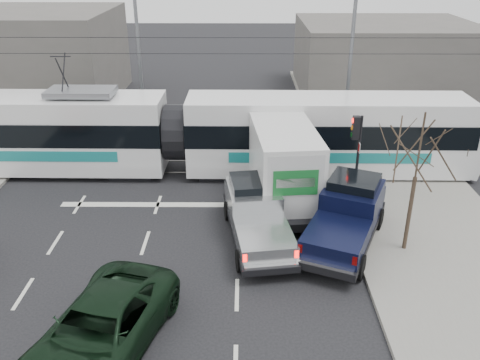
{
  "coord_description": "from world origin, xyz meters",
  "views": [
    {
      "loc": [
        1.88,
        -12.84,
        9.93
      ],
      "look_at": [
        1.76,
        4.62,
        1.8
      ],
      "focal_mm": 38.0,
      "sensor_mm": 36.0,
      "label": 1
    }
  ],
  "objects_px": {
    "street_lamp_near": "(348,46)",
    "traffic_signal": "(356,140)",
    "silver_pickup": "(256,212)",
    "box_truck": "(282,164)",
    "street_lamp_far": "(135,40)",
    "green_car": "(101,329)",
    "tram": "(175,133)",
    "navy_pickup": "(348,214)",
    "bare_tree": "(419,152)"
  },
  "relations": [
    {
      "from": "street_lamp_near",
      "to": "traffic_signal",
      "type": "bearing_deg",
      "value": -96.41
    },
    {
      "from": "silver_pickup",
      "to": "box_truck",
      "type": "bearing_deg",
      "value": 60.61
    },
    {
      "from": "street_lamp_far",
      "to": "green_car",
      "type": "xyz_separation_m",
      "value": [
        2.34,
        -18.48,
        -4.34
      ]
    },
    {
      "from": "tram",
      "to": "box_truck",
      "type": "bearing_deg",
      "value": -31.57
    },
    {
      "from": "street_lamp_far",
      "to": "tram",
      "type": "distance_m",
      "value": 7.86
    },
    {
      "from": "street_lamp_near",
      "to": "box_truck",
      "type": "relative_size",
      "value": 1.29
    },
    {
      "from": "box_truck",
      "to": "silver_pickup",
      "type": "bearing_deg",
      "value": -116.7
    },
    {
      "from": "street_lamp_near",
      "to": "street_lamp_far",
      "type": "distance_m",
      "value": 11.67
    },
    {
      "from": "street_lamp_far",
      "to": "navy_pickup",
      "type": "xyz_separation_m",
      "value": [
        9.83,
        -12.84,
        -3.99
      ]
    },
    {
      "from": "street_lamp_far",
      "to": "bare_tree",
      "type": "bearing_deg",
      "value": -48.88
    },
    {
      "from": "street_lamp_far",
      "to": "traffic_signal",
      "type": "bearing_deg",
      "value": -41.72
    },
    {
      "from": "street_lamp_far",
      "to": "box_truck",
      "type": "distance_m",
      "value": 12.73
    },
    {
      "from": "street_lamp_near",
      "to": "bare_tree",
      "type": "bearing_deg",
      "value": -88.58
    },
    {
      "from": "bare_tree",
      "to": "tram",
      "type": "bearing_deg",
      "value": 142.14
    },
    {
      "from": "street_lamp_far",
      "to": "silver_pickup",
      "type": "relative_size",
      "value": 1.57
    },
    {
      "from": "silver_pickup",
      "to": "street_lamp_far",
      "type": "bearing_deg",
      "value": 109.44
    },
    {
      "from": "street_lamp_near",
      "to": "tram",
      "type": "bearing_deg",
      "value": -151.94
    },
    {
      "from": "tram",
      "to": "box_truck",
      "type": "relative_size",
      "value": 3.83
    },
    {
      "from": "traffic_signal",
      "to": "box_truck",
      "type": "height_order",
      "value": "traffic_signal"
    },
    {
      "from": "street_lamp_far",
      "to": "tram",
      "type": "height_order",
      "value": "street_lamp_far"
    },
    {
      "from": "traffic_signal",
      "to": "tram",
      "type": "height_order",
      "value": "tram"
    },
    {
      "from": "bare_tree",
      "to": "tram",
      "type": "height_order",
      "value": "tram"
    },
    {
      "from": "traffic_signal",
      "to": "navy_pickup",
      "type": "distance_m",
      "value": 3.8
    },
    {
      "from": "bare_tree",
      "to": "traffic_signal",
      "type": "bearing_deg",
      "value": 105.76
    },
    {
      "from": "tram",
      "to": "silver_pickup",
      "type": "distance_m",
      "value": 6.99
    },
    {
      "from": "street_lamp_far",
      "to": "tram",
      "type": "relative_size",
      "value": 0.34
    },
    {
      "from": "street_lamp_near",
      "to": "street_lamp_far",
      "type": "xyz_separation_m",
      "value": [
        -11.5,
        2.0,
        0.0
      ]
    },
    {
      "from": "street_lamp_near",
      "to": "navy_pickup",
      "type": "relative_size",
      "value": 1.57
    },
    {
      "from": "bare_tree",
      "to": "green_car",
      "type": "relative_size",
      "value": 0.9
    },
    {
      "from": "bare_tree",
      "to": "street_lamp_near",
      "type": "distance_m",
      "value": 11.58
    },
    {
      "from": "traffic_signal",
      "to": "green_car",
      "type": "relative_size",
      "value": 0.65
    },
    {
      "from": "street_lamp_far",
      "to": "box_truck",
      "type": "relative_size",
      "value": 1.29
    },
    {
      "from": "street_lamp_near",
      "to": "street_lamp_far",
      "type": "bearing_deg",
      "value": 170.13
    },
    {
      "from": "bare_tree",
      "to": "box_truck",
      "type": "distance_m",
      "value": 6.07
    },
    {
      "from": "silver_pickup",
      "to": "traffic_signal",
      "type": "bearing_deg",
      "value": 27.56
    },
    {
      "from": "street_lamp_far",
      "to": "green_car",
      "type": "distance_m",
      "value": 19.12
    },
    {
      "from": "silver_pickup",
      "to": "navy_pickup",
      "type": "relative_size",
      "value": 1.0
    },
    {
      "from": "street_lamp_near",
      "to": "silver_pickup",
      "type": "height_order",
      "value": "street_lamp_near"
    },
    {
      "from": "bare_tree",
      "to": "street_lamp_far",
      "type": "xyz_separation_m",
      "value": [
        -11.79,
        13.5,
        1.32
      ]
    },
    {
      "from": "street_lamp_far",
      "to": "box_truck",
      "type": "height_order",
      "value": "street_lamp_far"
    },
    {
      "from": "box_truck",
      "to": "street_lamp_near",
      "type": "bearing_deg",
      "value": 57.57
    },
    {
      "from": "silver_pickup",
      "to": "navy_pickup",
      "type": "xyz_separation_m",
      "value": [
        3.29,
        -0.37,
        0.13
      ]
    },
    {
      "from": "street_lamp_far",
      "to": "box_truck",
      "type": "xyz_separation_m",
      "value": [
        7.66,
        -9.57,
        -3.43
      ]
    },
    {
      "from": "box_truck",
      "to": "green_car",
      "type": "distance_m",
      "value": 10.41
    },
    {
      "from": "street_lamp_far",
      "to": "silver_pickup",
      "type": "bearing_deg",
      "value": -62.33
    },
    {
      "from": "tram",
      "to": "navy_pickup",
      "type": "height_order",
      "value": "tram"
    },
    {
      "from": "traffic_signal",
      "to": "silver_pickup",
      "type": "distance_m",
      "value": 5.37
    },
    {
      "from": "tram",
      "to": "bare_tree",
      "type": "bearing_deg",
      "value": -37.38
    },
    {
      "from": "tram",
      "to": "street_lamp_near",
      "type": "bearing_deg",
      "value": 28.54
    },
    {
      "from": "box_truck",
      "to": "navy_pickup",
      "type": "xyz_separation_m",
      "value": [
        2.16,
        -3.27,
        -0.56
      ]
    }
  ]
}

